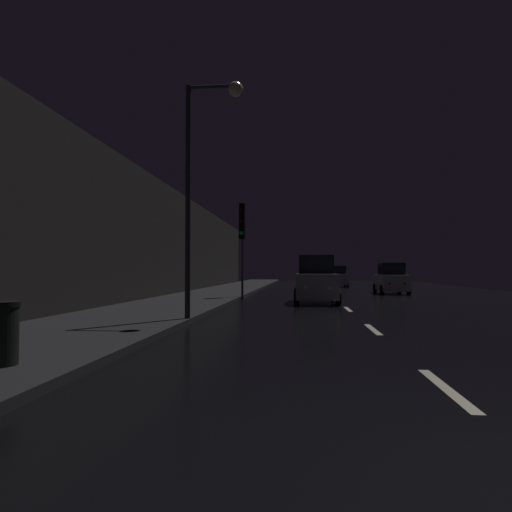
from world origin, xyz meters
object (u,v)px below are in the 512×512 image
(car_approaching_headlights, at_px, (316,281))
(car_parked_right_far, at_px, (391,280))
(traffic_light_far_left, at_px, (242,229))
(trash_bin_curbside, at_px, (0,333))
(streetlamp_overhead, at_px, (204,163))
(car_distant_taillights, at_px, (338,277))

(car_approaching_headlights, distance_m, car_parked_right_far, 10.48)
(traffic_light_far_left, xyz_separation_m, trash_bin_curbside, (-1.34, -17.72, -3.11))
(streetlamp_overhead, distance_m, trash_bin_curbside, 7.98)
(streetlamp_overhead, height_order, car_distant_taillights, streetlamp_overhead)
(streetlamp_overhead, relative_size, car_distant_taillights, 1.81)
(traffic_light_far_left, height_order, car_parked_right_far, traffic_light_far_left)
(trash_bin_curbside, height_order, car_distant_taillights, car_distant_taillights)
(traffic_light_far_left, distance_m, car_parked_right_far, 11.77)
(traffic_light_far_left, xyz_separation_m, car_parked_right_far, (9.06, 6.97, -2.80))
(traffic_light_far_left, bearing_deg, car_parked_right_far, 131.94)
(streetlamp_overhead, xyz_separation_m, trash_bin_curbside, (-1.61, -6.68, -4.06))
(car_distant_taillights, bearing_deg, trash_bin_curbside, 167.95)
(streetlamp_overhead, relative_size, car_approaching_headlights, 1.58)
(streetlamp_overhead, distance_m, car_parked_right_far, 20.39)
(trash_bin_curbside, height_order, car_parked_right_far, car_parked_right_far)
(trash_bin_curbside, relative_size, car_distant_taillights, 0.24)
(trash_bin_curbside, relative_size, car_parked_right_far, 0.23)
(streetlamp_overhead, distance_m, car_approaching_headlights, 10.29)
(traffic_light_far_left, relative_size, streetlamp_overhead, 0.73)
(streetlamp_overhead, xyz_separation_m, car_parked_right_far, (8.79, 18.01, -3.75))
(traffic_light_far_left, distance_m, streetlamp_overhead, 11.08)
(car_approaching_headlights, bearing_deg, traffic_light_far_left, -118.79)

